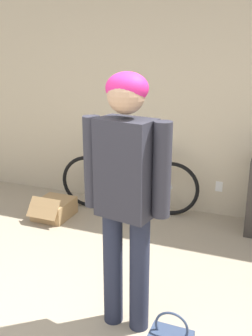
% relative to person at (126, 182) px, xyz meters
% --- Properties ---
extents(wall_back, '(8.00, 0.07, 2.60)m').
position_rel_person_xyz_m(wall_back, '(-0.25, 2.20, 0.22)').
color(wall_back, beige).
rests_on(wall_back, ground_plane).
extents(person, '(0.59, 0.29, 1.78)m').
position_rel_person_xyz_m(person, '(0.00, 0.00, 0.00)').
color(person, '#23283D').
rests_on(person, ground_plane).
extents(bicycle, '(1.66, 0.46, 0.72)m').
position_rel_person_xyz_m(bicycle, '(-0.72, 1.88, -0.73)').
color(bicycle, black).
rests_on(bicycle, ground_plane).
extents(cardboard_box, '(0.38, 0.52, 0.29)m').
position_rel_person_xyz_m(cardboard_box, '(-1.46, 1.39, -0.98)').
color(cardboard_box, tan).
rests_on(cardboard_box, ground_plane).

